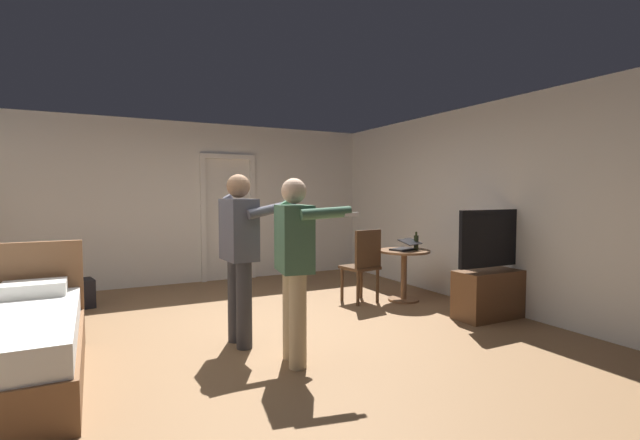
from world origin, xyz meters
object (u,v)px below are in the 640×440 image
(wooden_chair, at_px, (363,263))
(person_striped_shirt, at_px, (240,247))
(laptop, at_px, (405,247))
(suitcase_dark, at_px, (69,295))
(side_table, at_px, (404,266))
(tv_flatscreen, at_px, (495,285))
(bottle_on_table, at_px, (416,242))
(person_blue_shirt, at_px, (295,258))

(wooden_chair, distance_m, person_striped_shirt, 2.18)
(laptop, bearing_deg, suitcase_dark, 158.25)
(side_table, distance_m, person_striped_shirt, 2.66)
(tv_flatscreen, xyz_separation_m, suitcase_dark, (-4.51, 2.72, -0.21))
(tv_flatscreen, relative_size, side_table, 1.83)
(bottle_on_table, relative_size, person_blue_shirt, 0.16)
(side_table, bearing_deg, laptop, -110.65)
(laptop, xyz_separation_m, bottle_on_table, (0.16, -0.04, 0.05))
(side_table, height_order, person_blue_shirt, person_blue_shirt)
(bottle_on_table, distance_m, person_blue_shirt, 2.71)
(person_striped_shirt, bearing_deg, wooden_chair, 23.79)
(laptop, height_order, person_blue_shirt, person_blue_shirt)
(person_blue_shirt, bearing_deg, side_table, 31.80)
(side_table, bearing_deg, wooden_chair, 164.85)
(bottle_on_table, bearing_deg, side_table, 150.26)
(tv_flatscreen, bearing_deg, bottle_on_table, 106.22)
(wooden_chair, relative_size, suitcase_dark, 1.79)
(side_table, bearing_deg, person_striped_shirt, -164.22)
(person_blue_shirt, xyz_separation_m, suitcase_dark, (-1.83, 2.96, -0.73))
(bottle_on_table, bearing_deg, person_blue_shirt, -151.19)
(wooden_chair, bearing_deg, side_table, -15.15)
(laptop, distance_m, wooden_chair, 0.61)
(bottle_on_table, distance_m, wooden_chair, 0.78)
(side_table, xyz_separation_m, suitcase_dark, (-4.06, 1.57, -0.30))
(wooden_chair, height_order, person_blue_shirt, person_blue_shirt)
(wooden_chair, distance_m, suitcase_dark, 3.80)
(tv_flatscreen, relative_size, person_striped_shirt, 0.78)
(person_blue_shirt, height_order, suitcase_dark, person_blue_shirt)
(person_blue_shirt, distance_m, suitcase_dark, 3.56)
(tv_flatscreen, relative_size, suitcase_dark, 2.32)
(bottle_on_table, xyz_separation_m, person_striped_shirt, (-2.66, -0.63, 0.15))
(laptop, bearing_deg, bottle_on_table, -14.23)
(laptop, distance_m, bottle_on_table, 0.17)
(side_table, xyz_separation_m, laptop, (-0.02, -0.04, 0.28))
(bottle_on_table, bearing_deg, wooden_chair, 161.69)
(suitcase_dark, bearing_deg, bottle_on_table, -32.80)
(tv_flatscreen, height_order, suitcase_dark, tv_flatscreen)
(side_table, distance_m, laptop, 0.28)
(wooden_chair, xyz_separation_m, suitcase_dark, (-3.50, 1.42, -0.36))
(laptop, xyz_separation_m, suitcase_dark, (-4.05, 1.62, -0.57))
(laptop, bearing_deg, person_blue_shirt, -148.78)
(tv_flatscreen, distance_m, suitcase_dark, 5.27)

